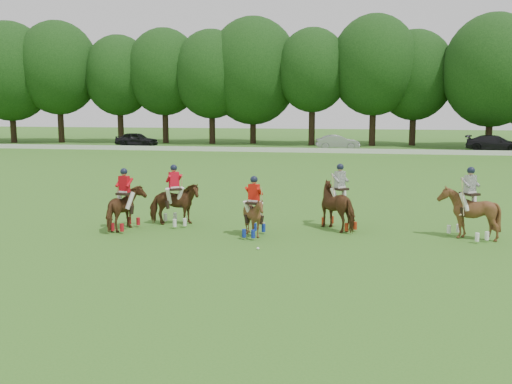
% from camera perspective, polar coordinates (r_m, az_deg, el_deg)
% --- Properties ---
extents(ground, '(180.00, 180.00, 0.00)m').
position_cam_1_polar(ground, '(17.49, -6.24, -6.53)').
color(ground, '#366E1F').
rests_on(ground, ground).
extents(tree_line, '(117.98, 14.32, 14.75)m').
position_cam_1_polar(tree_line, '(64.50, 5.96, 12.00)').
color(tree_line, black).
rests_on(tree_line, ground).
extents(boundary_rail, '(120.00, 0.10, 0.44)m').
position_cam_1_polar(boundary_rail, '(54.58, 4.83, 4.18)').
color(boundary_rail, white).
rests_on(boundary_rail, ground).
extents(car_left, '(4.69, 2.15, 1.56)m').
position_cam_1_polar(car_left, '(63.26, -11.85, 5.17)').
color(car_left, black).
rests_on(car_left, ground).
extents(car_mid, '(4.58, 2.24, 1.45)m').
position_cam_1_polar(car_mid, '(58.85, 8.16, 4.95)').
color(car_mid, '#9F9EA4').
rests_on(car_mid, ground).
extents(car_right, '(5.84, 3.89, 1.57)m').
position_cam_1_polar(car_right, '(60.36, 22.80, 4.51)').
color(car_right, black).
rests_on(car_right, ground).
extents(polo_red_a, '(1.20, 1.97, 2.29)m').
position_cam_1_polar(polo_red_a, '(21.49, -12.95, -1.56)').
color(polo_red_a, '#4A2C13').
rests_on(polo_red_a, ground).
extents(polo_red_b, '(2.12, 2.07, 2.34)m').
position_cam_1_polar(polo_red_b, '(21.95, -8.15, -1.16)').
color(polo_red_b, '#4A2C13').
rests_on(polo_red_b, ground).
extents(polo_red_c, '(1.36, 1.47, 2.14)m').
position_cam_1_polar(polo_red_c, '(19.88, -0.20, -2.37)').
color(polo_red_c, '#4A2C13').
rests_on(polo_red_c, ground).
extents(polo_stripe_a, '(2.10, 2.16, 2.44)m').
position_cam_1_polar(polo_stripe_a, '(21.28, 8.33, -1.33)').
color(polo_stripe_a, '#4A2C13').
rests_on(polo_stripe_a, ground).
extents(polo_stripe_b, '(2.12, 2.17, 2.49)m').
position_cam_1_polar(polo_stripe_b, '(20.87, 20.49, -1.93)').
color(polo_stripe_b, '#4A2C13').
rests_on(polo_stripe_b, ground).
extents(polo_ball, '(0.09, 0.09, 0.09)m').
position_cam_1_polar(polo_ball, '(18.26, 0.19, -5.66)').
color(polo_ball, white).
rests_on(polo_ball, ground).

